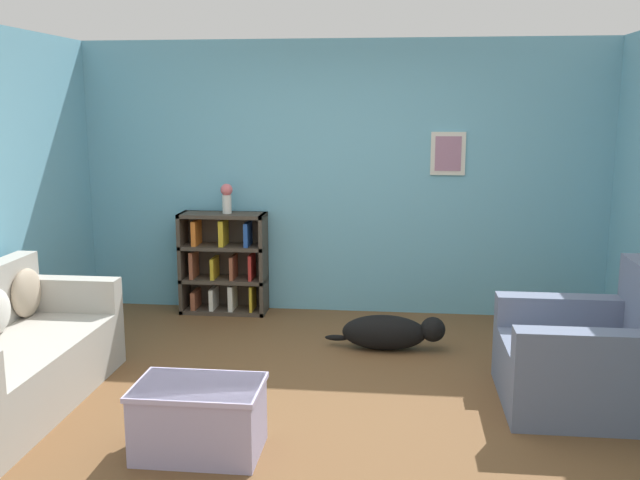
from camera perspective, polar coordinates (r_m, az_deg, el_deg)
ground_plane at (r=5.01m, az=-0.52°, el=-12.76°), size 14.00×14.00×0.00m
wall_back at (r=6.86m, az=1.73°, el=4.95°), size 5.60×0.13×2.60m
couch at (r=5.26m, az=-24.05°, el=-8.75°), size 0.83×1.84×0.88m
bookshelf at (r=6.98m, az=-7.71°, el=-1.90°), size 0.83×0.31×0.98m
recliner_chair at (r=5.17m, az=20.97°, el=-8.84°), size 1.05×1.00×0.95m
coffee_table at (r=4.31m, az=-9.65°, el=-13.75°), size 0.74×0.48×0.42m
dog at (r=5.95m, az=5.64°, el=-7.34°), size 1.00×0.26×0.29m
vase at (r=6.83m, az=-7.47°, el=3.46°), size 0.11×0.11×0.28m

